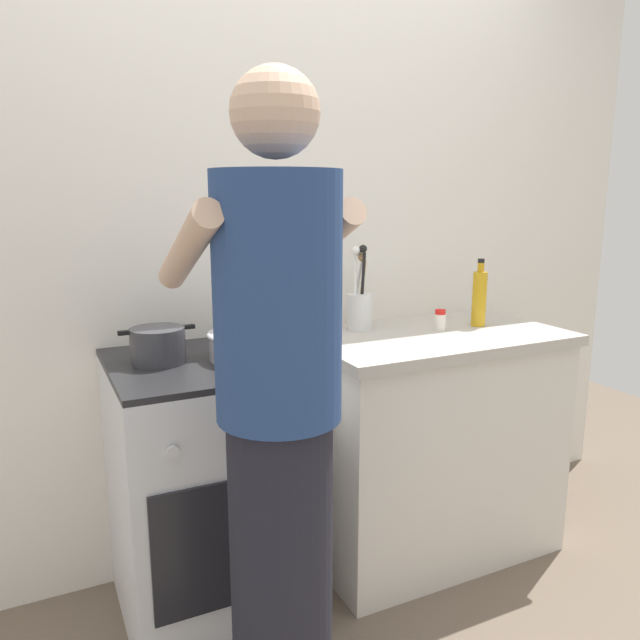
# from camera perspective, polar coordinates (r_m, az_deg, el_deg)

# --- Properties ---
(ground) EXTENTS (6.00, 6.00, 0.00)m
(ground) POSITION_cam_1_polar(r_m,az_deg,el_deg) (2.40, 0.19, -24.77)
(ground) COLOR #6B5B4C
(back_wall) EXTENTS (3.20, 0.10, 2.50)m
(back_wall) POSITION_cam_1_polar(r_m,az_deg,el_deg) (2.47, -0.72, 7.64)
(back_wall) COLOR silver
(back_wall) RESTS_ON ground
(countertop) EXTENTS (1.00, 0.60, 0.90)m
(countertop) POSITION_cam_1_polar(r_m,az_deg,el_deg) (2.54, 10.10, -11.03)
(countertop) COLOR silver
(countertop) RESTS_ON ground
(stove_range) EXTENTS (0.60, 0.62, 0.90)m
(stove_range) POSITION_cam_1_polar(r_m,az_deg,el_deg) (2.18, -10.20, -15.17)
(stove_range) COLOR silver
(stove_range) RESTS_ON ground
(pot) EXTENTS (0.24, 0.17, 0.11)m
(pot) POSITION_cam_1_polar(r_m,az_deg,el_deg) (2.00, -14.83, -2.29)
(pot) COLOR #38383D
(pot) RESTS_ON stove_range
(mixing_bowl) EXTENTS (0.28, 0.28, 0.09)m
(mixing_bowl) POSITION_cam_1_polar(r_m,az_deg,el_deg) (2.00, -6.56, -2.19)
(mixing_bowl) COLOR #B7B7BC
(mixing_bowl) RESTS_ON stove_range
(utensil_crock) EXTENTS (0.10, 0.10, 0.33)m
(utensil_crock) POSITION_cam_1_polar(r_m,az_deg,el_deg) (2.40, 3.68, 1.38)
(utensil_crock) COLOR silver
(utensil_crock) RESTS_ON countertop
(spice_bottle) EXTENTS (0.04, 0.04, 0.08)m
(spice_bottle) POSITION_cam_1_polar(r_m,az_deg,el_deg) (2.43, 11.10, -0.04)
(spice_bottle) COLOR silver
(spice_bottle) RESTS_ON countertop
(oil_bottle) EXTENTS (0.06, 0.06, 0.27)m
(oil_bottle) POSITION_cam_1_polar(r_m,az_deg,el_deg) (2.54, 14.59, 2.04)
(oil_bottle) COLOR gold
(oil_bottle) RESTS_ON countertop
(person) EXTENTS (0.41, 0.50, 1.70)m
(person) POSITION_cam_1_polar(r_m,az_deg,el_deg) (1.51, -3.85, -10.33)
(person) COLOR black
(person) RESTS_ON ground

